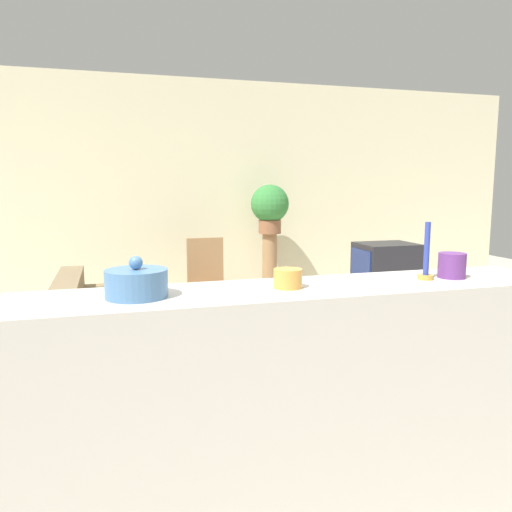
{
  "coord_description": "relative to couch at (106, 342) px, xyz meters",
  "views": [
    {
      "loc": [
        -0.74,
        -2.48,
        1.48
      ],
      "look_at": [
        0.51,
        1.76,
        0.85
      ],
      "focal_mm": 35.0,
      "sensor_mm": 36.0,
      "label": 1
    }
  ],
  "objects": [
    {
      "name": "ground_plane",
      "position": [
        0.8,
        -1.45,
        -0.26
      ],
      "size": [
        14.0,
        14.0,
        0.0
      ],
      "primitive_type": "plane",
      "color": "beige"
    },
    {
      "name": "potted_plant",
      "position": [
        1.84,
        1.55,
        0.97
      ],
      "size": [
        0.44,
        0.44,
        0.56
      ],
      "color": "#8E5B3D",
      "rests_on": "plant_stand"
    },
    {
      "name": "television",
      "position": [
        2.57,
        0.22,
        0.44
      ],
      "size": [
        0.54,
        0.44,
        0.45
      ],
      "color": "#232328",
      "rests_on": "tv_stand"
    },
    {
      "name": "coffee_tin",
      "position": [
        1.5,
        -2.1,
        0.87
      ],
      "size": [
        0.12,
        0.12,
        0.11
      ],
      "color": "#66337F",
      "rests_on": "foreground_counter"
    },
    {
      "name": "couch",
      "position": [
        0.0,
        0.0,
        0.0
      ],
      "size": [
        0.86,
        1.98,
        0.73
      ],
      "color": "#847051",
      "rests_on": "ground_plane"
    },
    {
      "name": "plant_stand",
      "position": [
        1.84,
        1.55,
        0.2
      ],
      "size": [
        0.17,
        0.17,
        0.92
      ],
      "color": "#9E754C",
      "rests_on": "ground_plane"
    },
    {
      "name": "candlestick",
      "position": [
        1.37,
        -2.1,
        0.89
      ],
      "size": [
        0.07,
        0.07,
        0.25
      ],
      "color": "#B7933D",
      "rests_on": "foreground_counter"
    },
    {
      "name": "wooden_chair",
      "position": [
        1.04,
        1.22,
        0.23
      ],
      "size": [
        0.44,
        0.44,
        0.92
      ],
      "color": "#9E754C",
      "rests_on": "ground_plane"
    },
    {
      "name": "wall_back",
      "position": [
        0.8,
        1.98,
        1.09
      ],
      "size": [
        9.0,
        0.06,
        2.7
      ],
      "color": "beige",
      "rests_on": "ground_plane"
    },
    {
      "name": "candle_jar",
      "position": [
        0.73,
        -2.1,
        0.85
      ],
      "size": [
        0.12,
        0.12,
        0.08
      ],
      "color": "gold",
      "rests_on": "foreground_counter"
    },
    {
      "name": "foreground_counter",
      "position": [
        0.8,
        -2.1,
        0.27
      ],
      "size": [
        2.28,
        0.44,
        1.08
      ],
      "color": "beige",
      "rests_on": "ground_plane"
    },
    {
      "name": "tv_stand",
      "position": [
        2.58,
        0.22,
        -0.02
      ],
      "size": [
        0.96,
        0.47,
        0.48
      ],
      "color": "#9E754C",
      "rests_on": "ground_plane"
    },
    {
      "name": "decorative_bowl",
      "position": [
        0.15,
        -2.1,
        0.86
      ],
      "size": [
        0.23,
        0.23,
        0.15
      ],
      "color": "#4C7AAD",
      "rests_on": "foreground_counter"
    }
  ]
}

